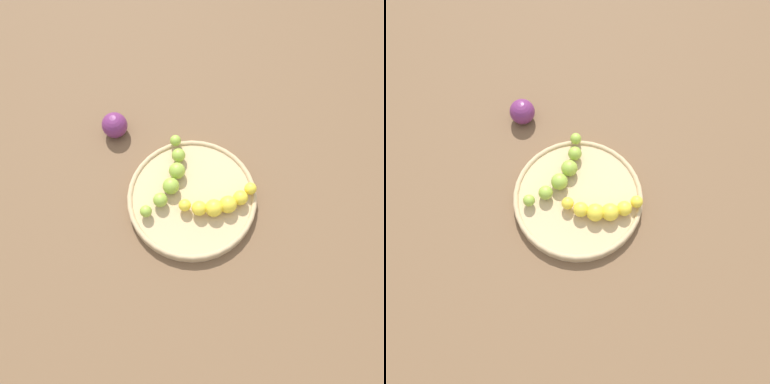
% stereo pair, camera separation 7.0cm
% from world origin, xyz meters
% --- Properties ---
extents(ground_plane, '(2.40, 2.40, 0.00)m').
position_xyz_m(ground_plane, '(0.00, 0.00, 0.00)').
color(ground_plane, brown).
extents(fruit_bowl, '(0.24, 0.24, 0.02)m').
position_xyz_m(fruit_bowl, '(0.00, 0.00, 0.01)').
color(fruit_bowl, tan).
rests_on(fruit_bowl, ground_plane).
extents(banana_yellow, '(0.13, 0.09, 0.03)m').
position_xyz_m(banana_yellow, '(-0.02, 0.05, 0.04)').
color(banana_yellow, yellow).
rests_on(banana_yellow, fruit_bowl).
extents(banana_green, '(0.16, 0.09, 0.03)m').
position_xyz_m(banana_green, '(0.01, -0.05, 0.03)').
color(banana_green, '#8CAD38').
rests_on(banana_green, fruit_bowl).
extents(plum_purple, '(0.05, 0.05, 0.05)m').
position_xyz_m(plum_purple, '(0.00, -0.22, 0.03)').
color(plum_purple, '#662659').
rests_on(plum_purple, ground_plane).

